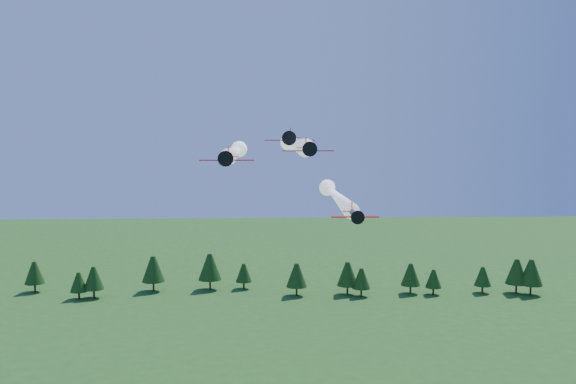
{
  "coord_description": "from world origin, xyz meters",
  "views": [
    {
      "loc": [
        -5.21,
        -93.15,
        51.33
      ],
      "look_at": [
        -1.05,
        0.0,
        42.97
      ],
      "focal_mm": 40.0,
      "sensor_mm": 36.0,
      "label": 1
    }
  ],
  "objects_px": {
    "plane_left": "(236,152)",
    "plane_right": "(335,195)",
    "plane_slot": "(290,138)",
    "plane_lead": "(294,145)"
  },
  "relations": [
    {
      "from": "plane_slot",
      "to": "plane_lead",
      "type": "bearing_deg",
      "value": 88.4
    },
    {
      "from": "plane_lead",
      "to": "plane_slot",
      "type": "bearing_deg",
      "value": -95.84
    },
    {
      "from": "plane_lead",
      "to": "plane_right",
      "type": "bearing_deg",
      "value": 46.17
    },
    {
      "from": "plane_slot",
      "to": "plane_right",
      "type": "bearing_deg",
      "value": 71.28
    },
    {
      "from": "plane_lead",
      "to": "plane_left",
      "type": "bearing_deg",
      "value": 138.03
    },
    {
      "from": "plane_left",
      "to": "plane_right",
      "type": "distance_m",
      "value": 21.43
    },
    {
      "from": "plane_right",
      "to": "plane_slot",
      "type": "height_order",
      "value": "plane_slot"
    },
    {
      "from": "plane_right",
      "to": "plane_slot",
      "type": "distance_m",
      "value": 28.41
    },
    {
      "from": "plane_left",
      "to": "plane_slot",
      "type": "distance_m",
      "value": 26.79
    },
    {
      "from": "plane_lead",
      "to": "plane_slot",
      "type": "height_order",
      "value": "plane_slot"
    }
  ]
}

